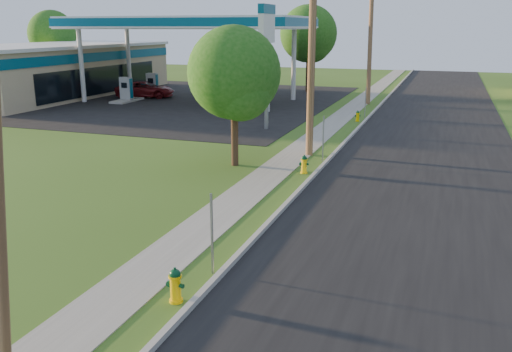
# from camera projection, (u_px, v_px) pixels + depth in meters

# --- Properties ---
(road) EXTENTS (8.00, 120.00, 0.02)m
(road) POSITION_uv_depth(u_px,v_px,m) (414.00, 216.00, 16.80)
(road) COLOR black
(road) RESTS_ON ground
(curb) EXTENTS (0.15, 120.00, 0.15)m
(curb) POSITION_uv_depth(u_px,v_px,m) (290.00, 200.00, 18.07)
(curb) COLOR #A3A097
(curb) RESTS_ON ground
(sidewalk) EXTENTS (1.50, 120.00, 0.03)m
(sidewalk) POSITION_uv_depth(u_px,v_px,m) (241.00, 197.00, 18.65)
(sidewalk) COLOR gray
(sidewalk) RESTS_ON ground
(forecourt) EXTENTS (26.00, 28.00, 0.02)m
(forecourt) POSITION_uv_depth(u_px,v_px,m) (168.00, 100.00, 43.38)
(forecourt) COLOR black
(forecourt) RESTS_ON ground
(utility_pole_mid) EXTENTS (1.40, 0.32, 9.80)m
(utility_pole_mid) POSITION_uv_depth(u_px,v_px,m) (312.00, 44.00, 23.48)
(utility_pole_mid) COLOR brown
(utility_pole_mid) RESTS_ON ground
(utility_pole_far) EXTENTS (1.40, 0.32, 9.50)m
(utility_pole_far) POSITION_uv_depth(u_px,v_px,m) (370.00, 39.00, 39.88)
(utility_pole_far) COLOR brown
(utility_pole_far) RESTS_ON ground
(sign_post_near) EXTENTS (0.05, 0.04, 2.00)m
(sign_post_near) POSITION_uv_depth(u_px,v_px,m) (212.00, 234.00, 12.63)
(sign_post_near) COLOR gray
(sign_post_near) RESTS_ON ground
(sign_post_mid) EXTENTS (0.05, 0.04, 2.00)m
(sign_post_mid) POSITION_uv_depth(u_px,v_px,m) (323.00, 139.00, 23.36)
(sign_post_mid) COLOR gray
(sign_post_mid) RESTS_ON ground
(sign_post_far) EXTENTS (0.05, 0.04, 2.00)m
(sign_post_far) POSITION_uv_depth(u_px,v_px,m) (365.00, 103.00, 34.44)
(sign_post_far) COLOR gray
(sign_post_far) RESTS_ON ground
(gas_canopy) EXTENTS (18.18, 9.18, 6.40)m
(gas_canopy) POSITION_uv_depth(u_px,v_px,m) (188.00, 24.00, 41.17)
(gas_canopy) COLOR silver
(gas_canopy) RESTS_ON ground
(fuel_pump_nw) EXTENTS (1.20, 3.20, 1.90)m
(fuel_pump_nw) POSITION_uv_depth(u_px,v_px,m) (126.00, 92.00, 42.17)
(fuel_pump_nw) COLOR #A3A097
(fuel_pump_nw) RESTS_ON ground
(fuel_pump_ne) EXTENTS (1.20, 3.20, 1.90)m
(fuel_pump_ne) POSITION_uv_depth(u_px,v_px,m) (234.00, 97.00, 39.28)
(fuel_pump_ne) COLOR #A3A097
(fuel_pump_ne) RESTS_ON ground
(fuel_pump_sw) EXTENTS (1.20, 3.20, 1.90)m
(fuel_pump_sw) POSITION_uv_depth(u_px,v_px,m) (152.00, 87.00, 45.81)
(fuel_pump_sw) COLOR #A3A097
(fuel_pump_sw) RESTS_ON ground
(fuel_pump_se) EXTENTS (1.20, 3.20, 1.90)m
(fuel_pump_se) POSITION_uv_depth(u_px,v_px,m) (252.00, 91.00, 42.92)
(fuel_pump_se) COLOR #A3A097
(fuel_pump_se) RESTS_ON ground
(convenience_store) EXTENTS (10.40, 22.40, 4.25)m
(convenience_store) POSITION_uv_depth(u_px,v_px,m) (53.00, 69.00, 46.34)
(convenience_store) COLOR tan
(convenience_store) RESTS_ON ground
(price_pylon) EXTENTS (0.34, 2.04, 6.85)m
(price_pylon) POSITION_uv_depth(u_px,v_px,m) (267.00, 31.00, 29.61)
(price_pylon) COLOR gray
(price_pylon) RESTS_ON ground
(tree_verge) EXTENTS (3.81, 3.81, 5.78)m
(tree_verge) POSITION_uv_depth(u_px,v_px,m) (236.00, 77.00, 21.90)
(tree_verge) COLOR #3C291A
(tree_verge) RESTS_ON ground
(tree_lot) EXTENTS (5.00, 5.00, 7.58)m
(tree_lot) POSITION_uv_depth(u_px,v_px,m) (309.00, 36.00, 47.45)
(tree_lot) COLOR #3C291A
(tree_lot) RESTS_ON ground
(tree_back) EXTENTS (4.86, 4.86, 7.36)m
(tree_back) POSITION_uv_depth(u_px,v_px,m) (53.00, 36.00, 56.00)
(tree_back) COLOR #3C291A
(tree_back) RESTS_ON ground
(hydrant_near) EXTENTS (0.41, 0.36, 0.79)m
(hydrant_near) POSITION_uv_depth(u_px,v_px,m) (175.00, 285.00, 11.47)
(hydrant_near) COLOR yellow
(hydrant_near) RESTS_ON ground
(hydrant_mid) EXTENTS (0.38, 0.34, 0.75)m
(hydrant_mid) POSITION_uv_depth(u_px,v_px,m) (304.00, 164.00, 21.62)
(hydrant_mid) COLOR yellow
(hydrant_mid) RESTS_ON ground
(hydrant_far) EXTENTS (0.36, 0.32, 0.69)m
(hydrant_far) POSITION_uv_depth(u_px,v_px,m) (358.00, 116.00, 33.50)
(hydrant_far) COLOR #FFD203
(hydrant_far) RESTS_ON ground
(car_red) EXTENTS (5.21, 3.47, 1.33)m
(car_red) POSITION_uv_depth(u_px,v_px,m) (145.00, 89.00, 44.74)
(car_red) COLOR maroon
(car_red) RESTS_ON ground
(car_silver) EXTENTS (4.53, 2.94, 1.43)m
(car_silver) POSITION_uv_depth(u_px,v_px,m) (239.00, 95.00, 40.79)
(car_silver) COLOR silver
(car_silver) RESTS_ON ground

